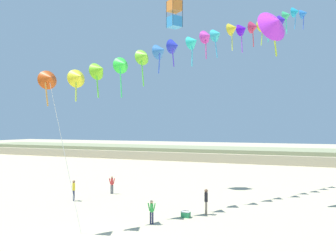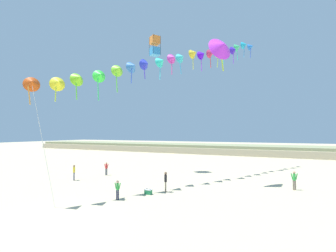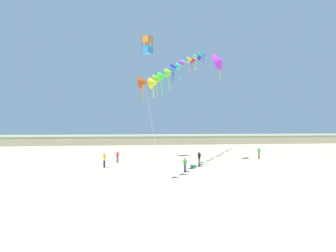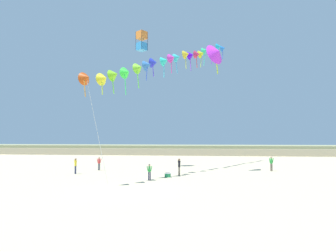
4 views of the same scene
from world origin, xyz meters
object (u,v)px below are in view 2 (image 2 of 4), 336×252
at_px(large_kite_mid_trail, 222,46).
at_px(beach_cooler, 148,192).
at_px(large_kite_low_lead, 155,46).
at_px(person_far_right, 166,180).
at_px(person_far_left, 106,168).
at_px(person_near_left, 294,179).
at_px(person_near_right, 118,188).
at_px(person_mid_center, 74,171).

bearing_deg(large_kite_mid_trail, beach_cooler, -130.99).
bearing_deg(large_kite_low_lead, beach_cooler, -64.44).
distance_m(person_far_right, large_kite_mid_trail, 14.31).
distance_m(large_kite_low_lead, beach_cooler, 20.26).
height_order(person_far_left, large_kite_low_lead, large_kite_low_lead).
height_order(person_far_left, person_far_right, person_far_right).
relative_size(large_kite_low_lead, beach_cooler, 4.52).
height_order(person_far_right, large_kite_mid_trail, large_kite_mid_trail).
distance_m(person_near_left, beach_cooler, 13.30).
distance_m(person_near_right, person_mid_center, 9.57).
distance_m(person_far_left, large_kite_mid_trail, 19.16).
bearing_deg(large_kite_low_lead, person_far_left, -130.27).
xyz_separation_m(person_near_left, person_mid_center, (-21.58, -5.42, -0.02)).
bearing_deg(person_far_right, large_kite_mid_trail, 48.60).
bearing_deg(beach_cooler, person_far_left, 149.67).
relative_size(person_mid_center, large_kite_mid_trail, 0.43).
xyz_separation_m(large_kite_low_lead, beach_cooler, (4.83, -10.10, -16.88)).
distance_m(large_kite_low_lead, large_kite_mid_trail, 11.25).
relative_size(large_kite_mid_trail, beach_cooler, 6.75).
relative_size(person_far_left, person_far_right, 0.91).
bearing_deg(person_far_left, beach_cooler, -30.33).
bearing_deg(beach_cooler, person_mid_center, 172.06).
height_order(person_near_left, person_mid_center, person_near_left).
bearing_deg(person_near_right, beach_cooler, 59.16).
height_order(person_far_left, beach_cooler, person_far_left).
distance_m(person_mid_center, large_kite_mid_trail, 20.54).
bearing_deg(person_mid_center, person_near_right, -23.18).
distance_m(large_kite_mid_trail, beach_cooler, 15.78).
bearing_deg(person_near_left, person_far_left, -175.49).
bearing_deg(person_near_left, person_mid_center, -165.91).
relative_size(person_far_right, beach_cooler, 3.06).
relative_size(person_near_left, person_far_right, 0.98).
distance_m(person_near_right, person_far_left, 10.70).
xyz_separation_m(person_mid_center, large_kite_low_lead, (5.37, 8.67, 16.12)).
bearing_deg(person_far_right, beach_cooler, -129.44).
bearing_deg(large_kite_low_lead, large_kite_mid_trail, -23.01).
bearing_deg(large_kite_mid_trail, person_mid_center, -163.77).
relative_size(person_near_left, person_mid_center, 1.02).
xyz_separation_m(person_mid_center, beach_cooler, (10.20, -1.42, -0.77)).
bearing_deg(person_near_left, person_near_right, -144.30).
distance_m(person_near_left, person_far_right, 11.76).
xyz_separation_m(large_kite_mid_trail, beach_cooler, (-5.11, -5.88, -13.72)).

